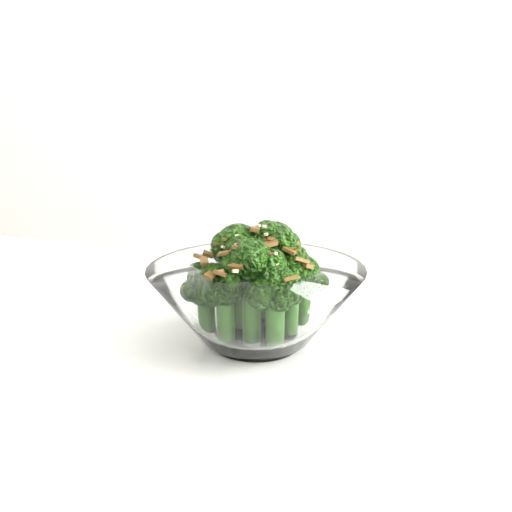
# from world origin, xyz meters

# --- Properties ---
(table) EXTENTS (1.29, 0.95, 0.75)m
(table) POSITION_xyz_m (0.13, -0.09, 0.68)
(table) COLOR white
(table) RESTS_ON ground
(broccoli_dish) EXTENTS (0.19, 0.19, 0.11)m
(broccoli_dish) POSITION_xyz_m (0.21, 0.03, 0.79)
(broccoli_dish) COLOR white
(broccoli_dish) RESTS_ON table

